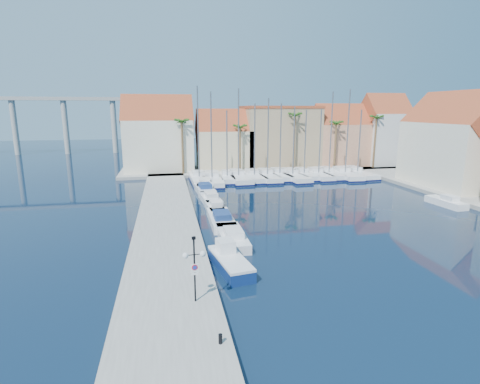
# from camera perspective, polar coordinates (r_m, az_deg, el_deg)

# --- Properties ---
(ground) EXTENTS (260.00, 260.00, 0.00)m
(ground) POSITION_cam_1_polar(r_m,az_deg,el_deg) (26.82, 9.21, -12.75)
(ground) COLOR black
(ground) RESTS_ON ground
(quay_west) EXTENTS (6.00, 77.00, 0.50)m
(quay_west) POSITION_cam_1_polar(r_m,az_deg,el_deg) (37.84, -11.10, -4.83)
(quay_west) COLOR gray
(quay_west) RESTS_ON ground
(shore_north) EXTENTS (54.00, 16.00, 0.50)m
(shore_north) POSITION_cam_1_polar(r_m,az_deg,el_deg) (73.95, 3.66, 3.82)
(shore_north) COLOR gray
(shore_north) RESTS_ON ground
(lamp_post) EXTENTS (1.34, 0.45, 3.95)m
(lamp_post) POSITION_cam_1_polar(r_m,az_deg,el_deg) (21.60, -6.98, -10.13)
(lamp_post) COLOR black
(lamp_post) RESTS_ON quay_west
(bollard) EXTENTS (0.19, 0.19, 0.48)m
(bollard) POSITION_cam_1_polar(r_m,az_deg,el_deg) (19.04, -3.01, -21.44)
(bollard) COLOR black
(bollard) RESTS_ON quay_west
(fishing_boat) EXTENTS (2.66, 5.68, 1.91)m
(fishing_boat) POSITION_cam_1_polar(r_m,az_deg,el_deg) (27.57, -1.59, -10.41)
(fishing_boat) COLOR navy
(fishing_boat) RESTS_ON ground
(motorboat_west_0) EXTENTS (2.20, 6.66, 1.40)m
(motorboat_west_0) POSITION_cam_1_polar(r_m,az_deg,el_deg) (32.79, -1.16, -6.84)
(motorboat_west_0) COLOR white
(motorboat_west_0) RESTS_ON ground
(motorboat_west_1) EXTENTS (2.34, 7.10, 1.40)m
(motorboat_west_1) POSITION_cam_1_polar(r_m,az_deg,el_deg) (37.98, -2.89, -4.13)
(motorboat_west_1) COLOR white
(motorboat_west_1) RESTS_ON ground
(motorboat_west_2) EXTENTS (1.90, 5.29, 1.40)m
(motorboat_west_2) POSITION_cam_1_polar(r_m,az_deg,el_deg) (42.30, -3.83, -2.41)
(motorboat_west_2) COLOR white
(motorboat_west_2) RESTS_ON ground
(motorboat_west_3) EXTENTS (2.44, 6.31, 1.40)m
(motorboat_west_3) POSITION_cam_1_polar(r_m,az_deg,el_deg) (46.67, -4.55, -1.00)
(motorboat_west_3) COLOR white
(motorboat_west_3) RESTS_ON ground
(motorboat_west_4) EXTENTS (2.63, 7.00, 1.40)m
(motorboat_west_4) POSITION_cam_1_polar(r_m,az_deg,el_deg) (52.43, -5.42, 0.49)
(motorboat_west_4) COLOR white
(motorboat_west_4) RESTS_ON ground
(motorboat_west_5) EXTENTS (3.04, 7.45, 1.40)m
(motorboat_west_5) POSITION_cam_1_polar(r_m,az_deg,el_deg) (56.36, -5.38, 1.33)
(motorboat_west_5) COLOR white
(motorboat_west_5) RESTS_ON ground
(motorboat_east_1) EXTENTS (2.04, 5.32, 1.40)m
(motorboat_east_1) POSITION_cam_1_polar(r_m,az_deg,el_deg) (51.25, 28.94, -1.33)
(motorboat_east_1) COLOR white
(motorboat_east_1) RESTS_ON ground
(sailboat_0) EXTENTS (2.95, 10.26, 14.81)m
(sailboat_0) POSITION_cam_1_polar(r_m,az_deg,el_deg) (60.02, -6.28, 2.10)
(sailboat_0) COLOR white
(sailboat_0) RESTS_ON ground
(sailboat_1) EXTENTS (3.76, 11.88, 13.95)m
(sailboat_1) POSITION_cam_1_polar(r_m,az_deg,el_deg) (59.40, -4.32, 2.00)
(sailboat_1) COLOR white
(sailboat_1) RESTS_ON ground
(sailboat_2) EXTENTS (2.80, 8.34, 11.18)m
(sailboat_2) POSITION_cam_1_polar(r_m,az_deg,el_deg) (60.57, -2.00, 2.25)
(sailboat_2) COLOR white
(sailboat_2) RESTS_ON ground
(sailboat_3) EXTENTS (3.13, 10.89, 14.49)m
(sailboat_3) POSITION_cam_1_polar(r_m,az_deg,el_deg) (60.95, -0.34, 2.32)
(sailboat_3) COLOR white
(sailboat_3) RESTS_ON ground
(sailboat_4) EXTENTS (2.98, 9.54, 12.28)m
(sailboat_4) POSITION_cam_1_polar(r_m,az_deg,el_deg) (61.46, 2.06, 2.39)
(sailboat_4) COLOR white
(sailboat_4) RESTS_ON ground
(sailboat_5) EXTENTS (2.81, 10.25, 13.08)m
(sailboat_5) POSITION_cam_1_polar(r_m,az_deg,el_deg) (62.10, 4.05, 2.47)
(sailboat_5) COLOR white
(sailboat_5) RESTS_ON ground
(sailboat_6) EXTENTS (2.63, 9.15, 12.34)m
(sailboat_6) POSITION_cam_1_polar(r_m,az_deg,el_deg) (63.15, 5.92, 2.61)
(sailboat_6) COLOR white
(sailboat_6) RESTS_ON ground
(sailboat_7) EXTENTS (3.64, 11.08, 11.81)m
(sailboat_7) POSITION_cam_1_polar(r_m,az_deg,el_deg) (62.84, 7.80, 2.48)
(sailboat_7) COLOR white
(sailboat_7) RESTS_ON ground
(sailboat_8) EXTENTS (2.76, 8.65, 11.29)m
(sailboat_8) POSITION_cam_1_polar(r_m,az_deg,el_deg) (64.01, 9.56, 2.63)
(sailboat_8) COLOR white
(sailboat_8) RESTS_ON ground
(sailboat_9) EXTENTS (2.57, 9.53, 11.46)m
(sailboat_9) POSITION_cam_1_polar(r_m,az_deg,el_deg) (64.70, 11.69, 2.64)
(sailboat_9) COLOR white
(sailboat_9) RESTS_ON ground
(sailboat_10) EXTENTS (2.49, 9.40, 14.19)m
(sailboat_10) POSITION_cam_1_polar(r_m,az_deg,el_deg) (65.78, 13.20, 2.76)
(sailboat_10) COLOR white
(sailboat_10) RESTS_ON ground
(sailboat_11) EXTENTS (3.36, 10.83, 14.56)m
(sailboat_11) POSITION_cam_1_polar(r_m,az_deg,el_deg) (66.38, 15.51, 2.70)
(sailboat_11) COLOR white
(sailboat_11) RESTS_ON ground
(sailboat_12) EXTENTS (3.56, 10.68, 11.31)m
(sailboat_12) POSITION_cam_1_polar(r_m,az_deg,el_deg) (67.80, 17.17, 2.77)
(sailboat_12) COLOR white
(sailboat_12) RESTS_ON ground
(building_0) EXTENTS (12.30, 9.00, 13.50)m
(building_0) POSITION_cam_1_polar(r_m,az_deg,el_deg) (69.85, -12.30, 8.24)
(building_0) COLOR beige
(building_0) RESTS_ON shore_north
(building_1) EXTENTS (10.30, 8.00, 11.00)m
(building_1) POSITION_cam_1_polar(r_m,az_deg,el_deg) (70.75, -2.41, 7.56)
(building_1) COLOR beige
(building_1) RESTS_ON shore_north
(building_2) EXTENTS (14.20, 10.20, 11.50)m
(building_2) POSITION_cam_1_polar(r_m,az_deg,el_deg) (74.12, 5.99, 8.48)
(building_2) COLOR tan
(building_2) RESTS_ON shore_north
(building_3) EXTENTS (10.30, 8.00, 12.00)m
(building_3) POSITION_cam_1_polar(r_m,az_deg,el_deg) (77.61, 14.79, 8.02)
(building_3) COLOR tan
(building_3) RESTS_ON shore_north
(building_4) EXTENTS (8.30, 8.00, 14.00)m
(building_4) POSITION_cam_1_polar(r_m,az_deg,el_deg) (81.00, 20.95, 8.57)
(building_4) COLOR silver
(building_4) RESTS_ON shore_north
(building_6) EXTENTS (9.00, 14.30, 13.50)m
(building_6) POSITION_cam_1_polar(r_m,az_deg,el_deg) (62.14, 30.06, 6.36)
(building_6) COLOR beige
(building_6) RESTS_ON shore_east
(palm_0) EXTENTS (2.60, 2.60, 10.15)m
(palm_0) POSITION_cam_1_polar(r_m,az_deg,el_deg) (64.77, -8.88, 10.33)
(palm_0) COLOR brown
(palm_0) RESTS_ON shore_north
(palm_1) EXTENTS (2.60, 2.60, 9.15)m
(palm_1) POSITION_cam_1_polar(r_m,az_deg,el_deg) (65.99, -0.02, 9.69)
(palm_1) COLOR brown
(palm_1) RESTS_ON shore_north
(palm_2) EXTENTS (2.60, 2.60, 11.15)m
(palm_2) POSITION_cam_1_polar(r_m,az_deg,el_deg) (68.57, 8.37, 11.24)
(palm_2) COLOR brown
(palm_2) RESTS_ON shore_north
(palm_3) EXTENTS (2.60, 2.60, 9.65)m
(palm_3) POSITION_cam_1_polar(r_m,az_deg,el_deg) (71.66, 14.47, 9.90)
(palm_3) COLOR brown
(palm_3) RESTS_ON shore_north
(palm_4) EXTENTS (2.60, 2.60, 10.65)m
(palm_4) POSITION_cam_1_polar(r_m,az_deg,el_deg) (75.41, 20.10, 10.37)
(palm_4) COLOR brown
(palm_4) RESTS_ON shore_north
(viaduct) EXTENTS (48.00, 2.20, 14.45)m
(viaduct) POSITION_cam_1_polar(r_m,az_deg,el_deg) (108.98, -27.83, 10.50)
(viaduct) COLOR #9E9E99
(viaduct) RESTS_ON ground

